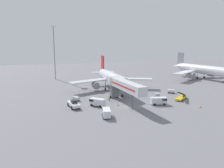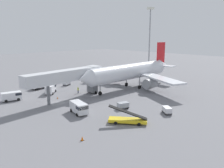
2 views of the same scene
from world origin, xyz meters
name	(u,v)px [view 1 (image 1 of 2)]	position (x,y,z in m)	size (l,w,h in m)	color
ground_plane	(128,107)	(0.00, 0.00, 0.00)	(300.00, 300.00, 0.00)	slate
airplane_at_gate	(112,78)	(2.77, 24.39, 4.94)	(36.04, 38.33, 13.37)	silver
jet_bridge	(123,86)	(0.09, 4.00, 5.76)	(4.87, 22.06, 7.57)	silver
pushback_tug	(74,104)	(-15.73, 4.10, 1.08)	(3.35, 6.55, 2.35)	white
belt_loader_truck	(181,97)	(20.72, 2.35, 0.77)	(6.72, 5.79, 3.28)	yellow
service_van_far_center	(159,100)	(10.27, -0.84, 1.32)	(5.20, 3.09, 2.32)	silver
service_van_near_left	(106,112)	(-8.75, -7.02, 1.22)	(2.87, 4.79, 2.14)	white
service_van_near_right	(97,102)	(-8.68, 3.50, 1.33)	(4.78, 4.79, 2.34)	white
baggage_cart_rear_left	(157,95)	(14.49, 7.83, 0.79)	(2.12, 2.69, 1.42)	#38383D
baggage_cart_far_right	(171,91)	(22.92, 11.96, 0.77)	(2.75, 2.54, 1.38)	#38383D
baggage_cart_rear_right	(76,98)	(-13.76, 12.00, 0.73)	(2.19, 2.94, 1.30)	#38383D
ground_crew_worker_foreground	(109,98)	(-3.18, 8.72, 0.97)	(0.42, 0.42, 1.82)	#1E2333
safety_cone_alpha	(201,107)	(20.42, -7.76, 0.35)	(0.46, 0.46, 0.70)	black
safety_cone_bravo	(118,105)	(-2.43, 1.79, 0.26)	(0.34, 0.34, 0.53)	black
airplane_background	(202,70)	(57.97, 37.15, 4.96)	(42.22, 41.61, 13.55)	silver
apron_light_mast	(54,43)	(-17.56, 60.53, 19.21)	(2.40, 2.40, 28.07)	#93969B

